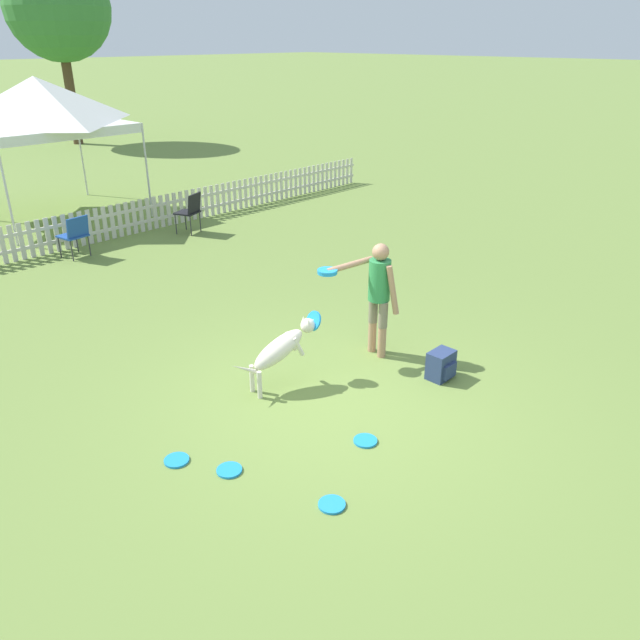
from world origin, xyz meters
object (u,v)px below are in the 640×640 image
frisbee_midfield (332,505)px  tree_left_grove (57,8)px  leaping_dog (282,347)px  folding_chair_blue_left (75,233)px  backpack_on_grass (441,365)px  handler_person (377,288)px  canopy_tent_secondary (38,105)px  frisbee_near_handler (365,441)px  frisbee_far_scatter (177,460)px  frisbee_near_dog (229,470)px  folding_chair_center (190,209)px

frisbee_midfield → tree_left_grove: bearing=68.8°
leaping_dog → folding_chair_blue_left: size_ratio=1.48×
frisbee_midfield → backpack_on_grass: backpack_on_grass is taller
handler_person → folding_chair_blue_left: (-0.84, 6.60, -0.46)m
leaping_dog → canopy_tent_secondary: size_ratio=0.38×
frisbee_near_handler → frisbee_midfield: bearing=-156.8°
frisbee_midfield → backpack_on_grass: size_ratio=0.70×
tree_left_grove → canopy_tent_secondary: bearing=-119.0°
frisbee_far_scatter → handler_person: bearing=0.9°
handler_person → backpack_on_grass: 1.26m
tree_left_grove → frisbee_far_scatter: bearing=-114.2°
backpack_on_grass → folding_chair_blue_left: 7.66m
handler_person → frisbee_near_dog: 3.08m
frisbee_near_handler → frisbee_near_dog: (-1.29, 0.64, 0.00)m
frisbee_near_dog → frisbee_far_scatter: 0.57m
folding_chair_blue_left → tree_left_grove: tree_left_grove is taller
leaping_dog → frisbee_near_dog: leaping_dog is taller
handler_person → leaping_dog: 1.49m
frisbee_near_handler → frisbee_near_dog: 1.44m
leaping_dog → backpack_on_grass: bearing=60.7°
frisbee_near_handler → tree_left_grove: (7.31, 20.88, 4.77)m
leaping_dog → tree_left_grove: (7.12, 19.42, 4.27)m
frisbee_far_scatter → backpack_on_grass: (3.23, -0.95, 0.17)m
leaping_dog → frisbee_near_dog: bearing=-49.6°
folding_chair_center → tree_left_grove: (4.10, 13.32, 4.27)m
handler_person → tree_left_grove: 20.86m
frisbee_near_handler → frisbee_near_dog: size_ratio=1.00×
canopy_tent_secondary → tree_left_grove: tree_left_grove is taller
frisbee_midfield → frisbee_far_scatter: size_ratio=1.00×
leaping_dog → frisbee_midfield: leaping_dog is taller
frisbee_midfield → folding_chair_center: folding_chair_center is taller
tree_left_grove → frisbee_near_dog: bearing=-113.0°
frisbee_midfield → tree_left_grove: tree_left_grove is taller
frisbee_near_handler → tree_left_grove: tree_left_grove is taller
frisbee_near_handler → frisbee_midfield: (-0.96, -0.41, 0.00)m
handler_person → canopy_tent_secondary: size_ratio=0.48×
handler_person → tree_left_grove: (5.72, 19.69, 3.84)m
frisbee_midfield → folding_chair_center: bearing=62.4°
frisbee_far_scatter → folding_chair_blue_left: bearing=70.8°
handler_person → frisbee_near_handler: (-1.59, -1.19, -0.94)m
frisbee_near_handler → folding_chair_blue_left: (0.75, 7.79, 0.47)m
leaping_dog → canopy_tent_secondary: bearing=-178.3°
folding_chair_center → canopy_tent_secondary: bearing=-89.5°
frisbee_near_dog → backpack_on_grass: size_ratio=0.70×
frisbee_midfield → frisbee_near_dog: bearing=107.7°
canopy_tent_secondary → frisbee_midfield: bearing=-103.7°
frisbee_midfield → canopy_tent_secondary: (2.76, 11.35, 2.48)m
frisbee_midfield → folding_chair_blue_left: 8.39m
leaping_dog → frisbee_midfield: bearing=-20.1°
frisbee_far_scatter → folding_chair_blue_left: (2.31, 6.65, 0.47)m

